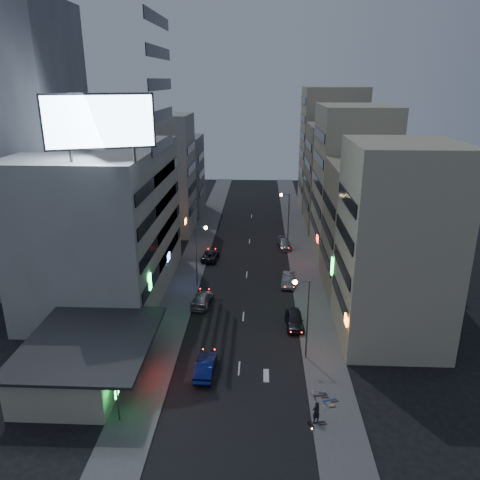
# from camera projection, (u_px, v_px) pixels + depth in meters

# --- Properties ---
(ground) EXTENTS (180.00, 180.00, 0.00)m
(ground) POSITION_uv_depth(u_px,v_px,m) (237.00, 396.00, 39.50)
(ground) COLOR black
(ground) RESTS_ON ground
(sidewalk_left) EXTENTS (4.00, 120.00, 0.12)m
(sidewalk_left) POSITION_uv_depth(u_px,v_px,m) (193.00, 262.00, 68.16)
(sidewalk_left) COLOR #4C4C4F
(sidewalk_left) RESTS_ON ground
(sidewalk_right) EXTENTS (4.00, 120.00, 0.12)m
(sidewalk_right) POSITION_uv_depth(u_px,v_px,m) (303.00, 264.00, 67.47)
(sidewalk_right) COLOR #4C4C4F
(sidewalk_right) RESTS_ON ground
(food_court) EXTENTS (11.00, 13.00, 3.88)m
(food_court) POSITION_uv_depth(u_px,v_px,m) (81.00, 358.00, 41.34)
(food_court) COLOR #B0A48A
(food_court) RESTS_ON ground
(white_building) EXTENTS (14.00, 24.00, 18.00)m
(white_building) POSITION_uv_depth(u_px,v_px,m) (104.00, 223.00, 56.20)
(white_building) COLOR #A4A5A0
(white_building) RESTS_ON ground
(grey_tower) EXTENTS (10.00, 14.00, 34.00)m
(grey_tower) POSITION_uv_depth(u_px,v_px,m) (33.00, 152.00, 56.82)
(grey_tower) COLOR gray
(grey_tower) RESTS_ON ground
(shophouse_near) EXTENTS (10.00, 11.00, 20.00)m
(shophouse_near) POSITION_uv_depth(u_px,v_px,m) (396.00, 246.00, 45.51)
(shophouse_near) COLOR #B0A48A
(shophouse_near) RESTS_ON ground
(shophouse_mid) EXTENTS (11.00, 12.00, 16.00)m
(shophouse_mid) POSITION_uv_depth(u_px,v_px,m) (373.00, 229.00, 57.00)
(shophouse_mid) COLOR gray
(shophouse_mid) RESTS_ON ground
(shophouse_far) EXTENTS (10.00, 14.00, 22.00)m
(shophouse_far) POSITION_uv_depth(u_px,v_px,m) (351.00, 183.00, 68.33)
(shophouse_far) COLOR #B0A48A
(shophouse_far) RESTS_ON ground
(far_left_a) EXTENTS (11.00, 10.00, 20.00)m
(far_left_a) POSITION_uv_depth(u_px,v_px,m) (160.00, 175.00, 79.43)
(far_left_a) COLOR #A4A5A0
(far_left_a) RESTS_ON ground
(far_left_b) EXTENTS (12.00, 10.00, 15.00)m
(far_left_b) POSITION_uv_depth(u_px,v_px,m) (171.00, 175.00, 92.54)
(far_left_b) COLOR gray
(far_left_b) RESTS_ON ground
(far_right_a) EXTENTS (11.00, 12.00, 18.00)m
(far_right_a) POSITION_uv_depth(u_px,v_px,m) (338.00, 176.00, 83.13)
(far_right_a) COLOR gray
(far_right_a) RESTS_ON ground
(far_right_b) EXTENTS (12.00, 12.00, 24.00)m
(far_right_b) POSITION_uv_depth(u_px,v_px,m) (331.00, 148.00, 95.36)
(far_right_b) COLOR #B0A48A
(far_right_b) RESTS_ON ground
(billboard) EXTENTS (9.52, 3.75, 6.20)m
(billboard) POSITION_uv_depth(u_px,v_px,m) (99.00, 122.00, 42.44)
(billboard) COLOR #595B60
(billboard) RESTS_ON white_building
(street_lamp_right_near) EXTENTS (1.60, 0.44, 8.02)m
(street_lamp_right_near) POSITION_uv_depth(u_px,v_px,m) (304.00, 308.00, 43.16)
(street_lamp_right_near) COLOR #595B60
(street_lamp_right_near) RESTS_ON sidewalk_right
(street_lamp_left) EXTENTS (1.60, 0.44, 8.02)m
(street_lamp_left) POSITION_uv_depth(u_px,v_px,m) (199.00, 247.00, 58.79)
(street_lamp_left) COLOR #595B60
(street_lamp_left) RESTS_ON sidewalk_left
(street_lamp_right_far) EXTENTS (1.60, 0.44, 8.02)m
(street_lamp_right_far) POSITION_uv_depth(u_px,v_px,m) (286.00, 210.00, 75.28)
(street_lamp_right_far) COLOR #595B60
(street_lamp_right_far) RESTS_ON sidewalk_right
(parked_car_right_near) EXTENTS (2.00, 4.67, 1.57)m
(parked_car_right_near) POSITION_uv_depth(u_px,v_px,m) (294.00, 320.00, 50.42)
(parked_car_right_near) COLOR #27262B
(parked_car_right_near) RESTS_ON ground
(parked_car_right_mid) EXTENTS (2.07, 4.58, 1.46)m
(parked_car_right_mid) POSITION_uv_depth(u_px,v_px,m) (288.00, 280.00, 60.68)
(parked_car_right_mid) COLOR #919398
(parked_car_right_mid) RESTS_ON ground
(parked_car_left) EXTENTS (2.51, 4.83, 1.30)m
(parked_car_left) POSITION_uv_depth(u_px,v_px,m) (210.00, 255.00, 69.25)
(parked_car_left) COLOR #242529
(parked_car_left) RESTS_ON ground
(parked_car_right_far) EXTENTS (2.48, 4.85, 1.35)m
(parked_car_right_far) POSITION_uv_depth(u_px,v_px,m) (284.00, 244.00, 73.98)
(parked_car_right_far) COLOR #969A9E
(parked_car_right_far) RESTS_ON ground
(road_car_blue) EXTENTS (1.80, 4.73, 1.54)m
(road_car_blue) POSITION_uv_depth(u_px,v_px,m) (206.00, 366.00, 42.25)
(road_car_blue) COLOR navy
(road_car_blue) RESTS_ON ground
(road_car_silver) EXTENTS (2.52, 5.21, 1.46)m
(road_car_silver) POSITION_uv_depth(u_px,v_px,m) (202.00, 299.00, 55.29)
(road_car_silver) COLOR #9FA1A7
(road_car_silver) RESTS_ON ground
(person) EXTENTS (0.78, 0.69, 1.80)m
(person) POSITION_uv_depth(u_px,v_px,m) (316.00, 412.00, 36.09)
(person) COLOR black
(person) RESTS_ON sidewalk_right
(scooter_black_a) EXTENTS (0.94, 1.84, 1.07)m
(scooter_black_a) POSITION_uv_depth(u_px,v_px,m) (325.00, 415.00, 36.28)
(scooter_black_a) COLOR black
(scooter_black_a) RESTS_ON sidewalk_right
(scooter_silver_a) EXTENTS (0.98, 1.72, 1.00)m
(scooter_silver_a) POSITION_uv_depth(u_px,v_px,m) (334.00, 399.00, 38.17)
(scooter_silver_a) COLOR #929699
(scooter_silver_a) RESTS_ON sidewalk_right
(scooter_blue) EXTENTS (1.12, 1.92, 1.11)m
(scooter_blue) POSITION_uv_depth(u_px,v_px,m) (336.00, 392.00, 38.86)
(scooter_blue) COLOR navy
(scooter_blue) RESTS_ON sidewalk_right
(scooter_black_b) EXTENTS (0.86, 1.88, 1.11)m
(scooter_black_b) POSITION_uv_depth(u_px,v_px,m) (328.00, 389.00, 39.32)
(scooter_black_b) COLOR black
(scooter_black_b) RESTS_ON sidewalk_right
(scooter_silver_b) EXTENTS (0.82, 1.88, 1.11)m
(scooter_silver_b) POSITION_uv_depth(u_px,v_px,m) (327.00, 385.00, 39.76)
(scooter_silver_b) COLOR #94979B
(scooter_silver_b) RESTS_ON sidewalk_right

